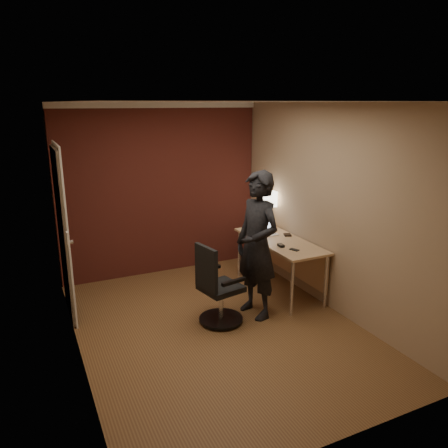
{
  "coord_description": "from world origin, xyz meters",
  "views": [
    {
      "loc": [
        -1.86,
        -4.13,
        2.49
      ],
      "look_at": [
        0.35,
        0.55,
        1.05
      ],
      "focal_mm": 35.0,
      "sensor_mm": 36.0,
      "label": 1
    }
  ],
  "objects": [
    {
      "name": "person",
      "position": [
        0.56,
        0.09,
        0.88
      ],
      "size": [
        0.54,
        0.71,
        1.76
      ],
      "primitive_type": "imported",
      "rotation": [
        0.0,
        0.0,
        -1.38
      ],
      "color": "black",
      "rests_on": "ground"
    },
    {
      "name": "office_chair",
      "position": [
        0.03,
        0.08,
        0.42
      ],
      "size": [
        0.52,
        0.58,
        0.95
      ],
      "color": "black",
      "rests_on": "ground"
    },
    {
      "name": "phone",
      "position": [
        1.11,
        0.13,
        0.73
      ],
      "size": [
        0.1,
        0.13,
        0.01
      ],
      "primitive_type": "cube",
      "rotation": [
        0.0,
        0.0,
        0.37
      ],
      "color": "black",
      "rests_on": "desk"
    },
    {
      "name": "laptop",
      "position": [
        1.11,
        0.9,
        0.79
      ],
      "size": [
        0.33,
        0.26,
        0.23
      ],
      "color": "silver",
      "rests_on": "desk"
    },
    {
      "name": "desk_lamp",
      "position": [
        1.33,
        1.18,
        1.15
      ],
      "size": [
        0.22,
        0.22,
        0.54
      ],
      "color": "silver",
      "rests_on": "desk"
    },
    {
      "name": "desk",
      "position": [
        1.25,
        0.56,
        0.6
      ],
      "size": [
        0.6,
        1.5,
        0.73
      ],
      "color": "tan",
      "rests_on": "ground"
    },
    {
      "name": "wallet",
      "position": [
        1.38,
        0.68,
        0.74
      ],
      "size": [
        0.12,
        0.13,
        0.02
      ],
      "primitive_type": "cube",
      "rotation": [
        0.0,
        0.0,
        -0.36
      ],
      "color": "black",
      "rests_on": "desk"
    },
    {
      "name": "room",
      "position": [
        -0.27,
        1.54,
        1.37
      ],
      "size": [
        4.0,
        4.0,
        4.0
      ],
      "color": "brown",
      "rests_on": "ground"
    },
    {
      "name": "mouse",
      "position": [
        1.04,
        0.31,
        0.75
      ],
      "size": [
        0.07,
        0.11,
        0.03
      ],
      "primitive_type": "cube",
      "rotation": [
        0.0,
        0.0,
        -0.11
      ],
      "color": "black",
      "rests_on": "desk"
    }
  ]
}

